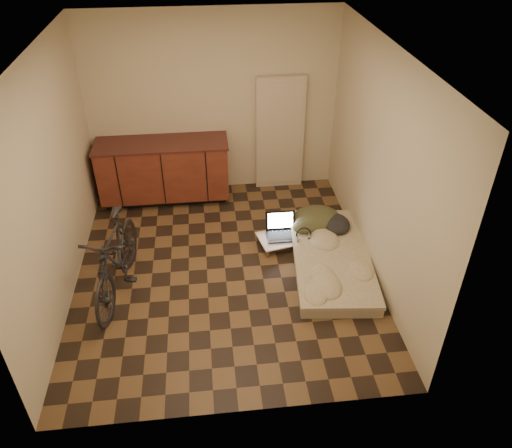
{
  "coord_description": "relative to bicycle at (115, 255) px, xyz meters",
  "views": [
    {
      "loc": [
        -0.15,
        -4.69,
        3.9
      ],
      "look_at": [
        0.39,
        0.11,
        0.55
      ],
      "focal_mm": 35.0,
      "sensor_mm": 36.0,
      "label": 1
    }
  ],
  "objects": [
    {
      "name": "bicycle",
      "position": [
        0.0,
        0.0,
        0.0
      ],
      "size": [
        0.71,
        1.67,
        1.05
      ],
      "primitive_type": "imported",
      "rotation": [
        0.0,
        0.0,
        -0.15
      ],
      "color": "black",
      "rests_on": "ground"
    },
    {
      "name": "clothing_pile",
      "position": [
        2.51,
        0.85,
        -0.23
      ],
      "size": [
        0.72,
        0.62,
        0.27
      ],
      "primitive_type": null,
      "rotation": [
        0.0,
        0.0,
        -0.1
      ],
      "color": "#3F4226",
      "rests_on": "futon"
    },
    {
      "name": "futon",
      "position": [
        2.5,
        0.21,
        -0.44
      ],
      "size": [
        1.1,
        1.98,
        0.16
      ],
      "rotation": [
        0.0,
        0.0,
        -0.1
      ],
      "color": "#B5A990",
      "rests_on": "ground"
    },
    {
      "name": "headphones",
      "position": [
        2.21,
        0.54,
        -0.29
      ],
      "size": [
        0.23,
        0.21,
        0.15
      ],
      "primitive_type": null,
      "rotation": [
        0.0,
        0.0,
        0.06
      ],
      "color": "black",
      "rests_on": "futon"
    },
    {
      "name": "lap_desk",
      "position": [
        2.0,
        0.68,
        -0.43
      ],
      "size": [
        0.74,
        0.56,
        0.11
      ],
      "rotation": [
        0.0,
        0.0,
        0.22
      ],
      "color": "brown",
      "rests_on": "ground"
    },
    {
      "name": "laptop",
      "position": [
        1.96,
        0.73,
        -0.36
      ],
      "size": [
        0.39,
        0.35,
        0.26
      ],
      "rotation": [
        0.0,
        0.0,
        -0.01
      ],
      "color": "black",
      "rests_on": "lap_desk"
    },
    {
      "name": "room_shell",
      "position": [
        1.2,
        0.27,
        0.78
      ],
      "size": [
        3.5,
        4.0,
        2.6
      ],
      "color": "brown",
      "rests_on": "ground"
    },
    {
      "name": "mouse",
      "position": [
        2.19,
        0.68,
        -0.39
      ],
      "size": [
        0.11,
        0.13,
        0.04
      ],
      "primitive_type": "ellipsoid",
      "rotation": [
        0.0,
        0.0,
        0.47
      ],
      "color": "silver",
      "rests_on": "lap_desk"
    },
    {
      "name": "appliance_panel",
      "position": [
        2.15,
        2.21,
        0.33
      ],
      "size": [
        0.7,
        0.1,
        1.7
      ],
      "primitive_type": "cube",
      "color": "beige",
      "rests_on": "ground"
    },
    {
      "name": "cabinets",
      "position": [
        0.45,
        1.97,
        -0.06
      ],
      "size": [
        1.84,
        0.62,
        0.91
      ],
      "color": "black",
      "rests_on": "ground"
    }
  ]
}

